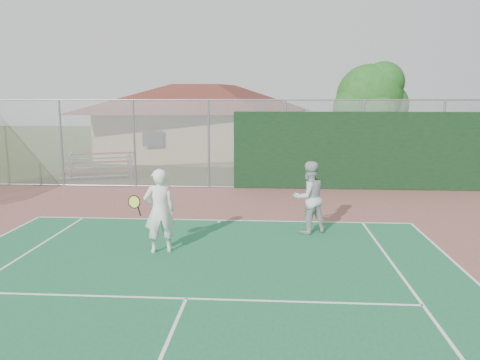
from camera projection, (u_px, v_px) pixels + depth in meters
name	position (u px, v px, depth m)	size (l,w,h in m)	color
back_fence	(287.00, 147.00, 18.29)	(20.08, 0.11, 3.53)	gray
clubhouse	(205.00, 114.00, 27.97)	(12.96, 9.47, 5.20)	tan
bleachers	(100.00, 165.00, 21.27)	(3.45, 2.65, 1.08)	maroon
tree	(371.00, 100.00, 23.01)	(3.82, 3.62, 5.33)	#311E12
player_white_front	(159.00, 211.00, 10.70)	(1.08, 0.73, 1.95)	white
player_grey_back	(309.00, 198.00, 12.28)	(1.15, 1.06, 1.91)	#B5B8BB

